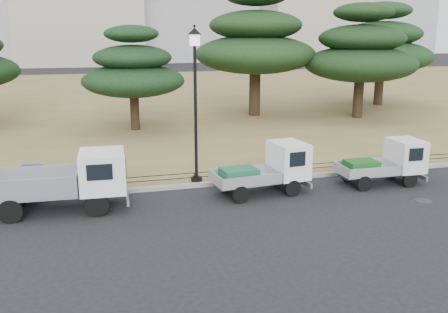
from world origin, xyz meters
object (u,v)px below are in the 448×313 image
object	(u,v)px
street_lamp	(195,80)
tarp_pile	(24,183)
truck_large	(66,179)
truck_kei_front	(268,169)
truck_kei_rear	(387,162)

from	to	relation	value
street_lamp	tarp_pile	bearing A→B (deg)	179.97
street_lamp	truck_large	bearing A→B (deg)	-160.55
truck_kei_front	tarp_pile	bearing A→B (deg)	162.49
truck_large	truck_kei_front	bearing A→B (deg)	2.44
truck_large	street_lamp	bearing A→B (deg)	22.14
tarp_pile	truck_large	bearing A→B (deg)	-47.99
truck_large	street_lamp	world-z (taller)	street_lamp
truck_kei_front	truck_kei_rear	size ratio (longest dim) A/B	1.08
street_lamp	tarp_pile	xyz separation A→B (m)	(-6.35, 0.00, -3.54)
truck_kei_rear	tarp_pile	size ratio (longest dim) A/B	1.88
truck_large	street_lamp	size ratio (longest dim) A/B	0.78
truck_large	truck_kei_rear	xyz separation A→B (m)	(12.05, -0.19, -0.22)
truck_kei_front	street_lamp	xyz separation A→B (m)	(-2.32, 1.73, 3.19)
truck_kei_rear	tarp_pile	bearing A→B (deg)	173.45
truck_kei_rear	tarp_pile	xyz separation A→B (m)	(-13.59, 1.90, -0.30)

